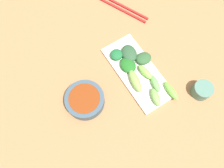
{
  "coord_description": "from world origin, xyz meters",
  "views": [
    {
      "loc": [
        -0.18,
        -0.25,
        0.78
      ],
      "look_at": [
        -0.03,
        -0.02,
        0.05
      ],
      "focal_mm": 35.53,
      "sensor_mm": 36.0,
      "label": 1
    }
  ],
  "objects_px": {
    "sauce_bowl": "(85,100)",
    "tea_cup": "(202,90)",
    "serving_plate": "(137,72)",
    "chopsticks": "(123,9)"
  },
  "relations": [
    {
      "from": "serving_plate",
      "to": "chopsticks",
      "type": "xyz_separation_m",
      "value": [
        0.12,
        0.27,
        -0.0
      ]
    },
    {
      "from": "sauce_bowl",
      "to": "chopsticks",
      "type": "distance_m",
      "value": 0.43
    },
    {
      "from": "chopsticks",
      "to": "tea_cup",
      "type": "distance_m",
      "value": 0.46
    },
    {
      "from": "sauce_bowl",
      "to": "chopsticks",
      "type": "bearing_deg",
      "value": 38.63
    },
    {
      "from": "serving_plate",
      "to": "tea_cup",
      "type": "bearing_deg",
      "value": -51.32
    },
    {
      "from": "chopsticks",
      "to": "tea_cup",
      "type": "height_order",
      "value": "tea_cup"
    },
    {
      "from": "chopsticks",
      "to": "sauce_bowl",
      "type": "bearing_deg",
      "value": -166.5
    },
    {
      "from": "sauce_bowl",
      "to": "tea_cup",
      "type": "height_order",
      "value": "same"
    },
    {
      "from": "serving_plate",
      "to": "sauce_bowl",
      "type": "bearing_deg",
      "value": 178.75
    },
    {
      "from": "sauce_bowl",
      "to": "serving_plate",
      "type": "height_order",
      "value": "sauce_bowl"
    }
  ]
}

